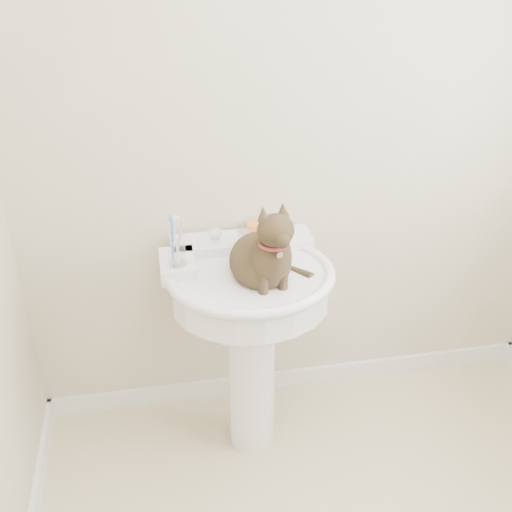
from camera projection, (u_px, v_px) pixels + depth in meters
wall_back at (303, 124)px, 2.20m from camera, size 2.20×0.00×2.50m
baseboard_back at (294, 378)px, 2.78m from camera, size 2.20×0.02×0.09m
pedestal_sink at (250, 306)px, 2.19m from camera, size 0.62×0.61×0.85m
faucet at (243, 233)px, 2.21m from camera, size 0.28×0.12×0.14m
soap_bar at (259, 227)px, 2.32m from camera, size 0.10×0.07×0.03m
toothbrush_cup at (177, 253)px, 2.07m from camera, size 0.07×0.07×0.19m
cat at (264, 257)px, 2.04m from camera, size 0.24×0.30×0.44m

